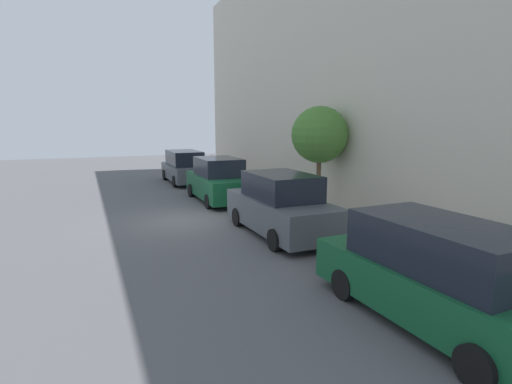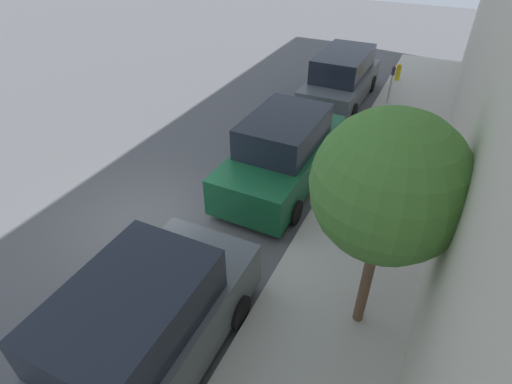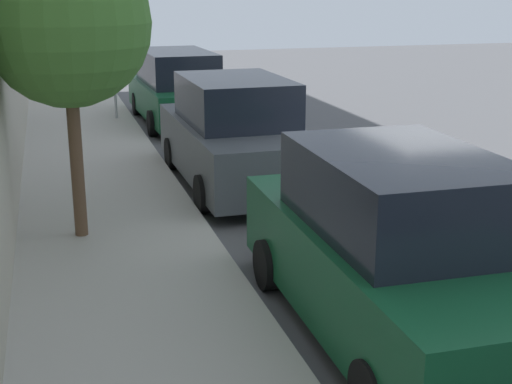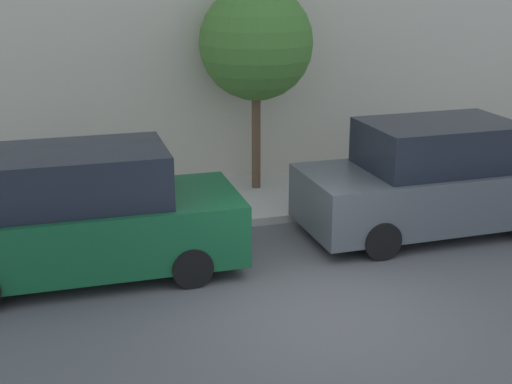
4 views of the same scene
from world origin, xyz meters
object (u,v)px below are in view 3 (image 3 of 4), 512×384
at_px(parked_minivan_nearest, 177,88).
at_px(parked_suv_third, 397,251).
at_px(parked_suv_second, 235,135).
at_px(parking_meter_near, 115,83).
at_px(street_tree, 67,23).

xyz_separation_m(parked_minivan_nearest, parked_suv_third, (-0.05, 12.48, 0.01)).
height_order(parked_minivan_nearest, parked_suv_second, parked_suv_second).
bearing_deg(parked_suv_third, parked_minivan_nearest, -89.79).
distance_m(parked_minivan_nearest, parked_suv_third, 12.48).
height_order(parked_suv_second, parking_meter_near, parked_suv_second).
relative_size(parked_suv_second, street_tree, 1.18).
xyz_separation_m(parked_minivan_nearest, parked_suv_second, (0.08, 6.36, 0.01)).
height_order(parked_minivan_nearest, parking_meter_near, parked_minivan_nearest).
distance_m(parked_suv_third, street_tree, 5.24).
bearing_deg(parked_suv_third, parking_meter_near, -82.67).
bearing_deg(street_tree, parking_meter_near, -98.64).
bearing_deg(parked_minivan_nearest, parked_suv_second, 89.30).
height_order(parked_suv_third, street_tree, street_tree).
height_order(parked_suv_second, parked_suv_third, same).
distance_m(parked_suv_third, parking_meter_near, 12.92).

